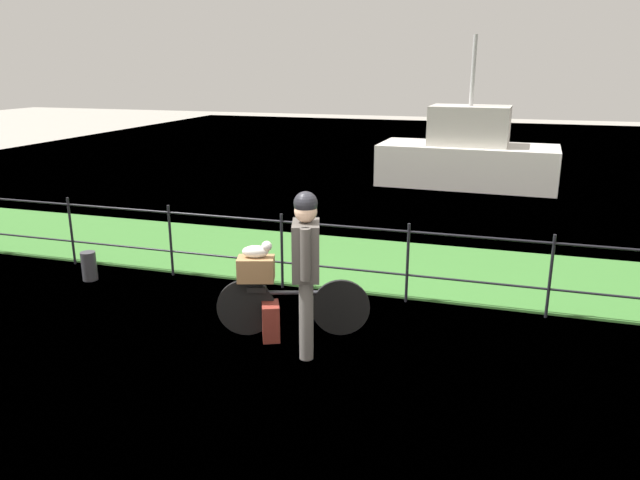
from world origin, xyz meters
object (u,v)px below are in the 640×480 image
object	(u,v)px
cyclist_person	(306,260)
terrier_dog	(258,250)
mooring_bollard	(89,266)
bicycle_main	(292,306)
moored_boat_near	(467,156)
backpack_on_paving	(271,321)
wooden_crate	(256,269)

from	to	relation	value
cyclist_person	terrier_dog	bearing A→B (deg)	156.21
terrier_dog	cyclist_person	xyz separation A→B (m)	(0.63, -0.28, 0.04)
mooring_bollard	terrier_dog	bearing A→B (deg)	-17.43
bicycle_main	moored_boat_near	world-z (taller)	moored_boat_near
cyclist_person	moored_boat_near	world-z (taller)	moored_boat_near
bicycle_main	backpack_on_paving	xyz separation A→B (m)	(-0.18, -0.16, -0.13)
moored_boat_near	wooden_crate	bearing A→B (deg)	-99.39
terrier_dog	moored_boat_near	distance (m)	9.44
mooring_bollard	backpack_on_paving	bearing A→B (deg)	-17.62
bicycle_main	wooden_crate	xyz separation A→B (m)	(-0.35, -0.11, 0.42)
backpack_on_paving	mooring_bollard	distance (m)	3.19
wooden_crate	backpack_on_paving	bearing A→B (deg)	-16.34
bicycle_main	terrier_dog	bearing A→B (deg)	-162.68
backpack_on_paving	moored_boat_near	bearing A→B (deg)	-32.68
wooden_crate	moored_boat_near	size ratio (longest dim) A/B	0.09
backpack_on_paving	cyclist_person	bearing A→B (deg)	-138.96
backpack_on_paving	moored_boat_near	world-z (taller)	moored_boat_near
wooden_crate	mooring_bollard	world-z (taller)	wooden_crate
wooden_crate	mooring_bollard	size ratio (longest dim) A/B	0.97
wooden_crate	moored_boat_near	world-z (taller)	moored_boat_near
backpack_on_paving	mooring_bollard	world-z (taller)	backpack_on_paving
cyclist_person	mooring_bollard	bearing A→B (deg)	161.40
mooring_bollard	moored_boat_near	distance (m)	9.51
bicycle_main	mooring_bollard	size ratio (longest dim) A/B	4.01
bicycle_main	moored_boat_near	distance (m)	9.30
wooden_crate	moored_boat_near	bearing A→B (deg)	80.61
mooring_bollard	moored_boat_near	xyz separation A→B (m)	(4.41, 8.41, 0.51)
cyclist_person	wooden_crate	bearing A→B (deg)	157.54
backpack_on_paving	moored_boat_near	distance (m)	9.49
bicycle_main	cyclist_person	bearing A→B (deg)	-51.99
bicycle_main	cyclist_person	distance (m)	0.82
terrier_dog	cyclist_person	size ratio (longest dim) A/B	0.19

